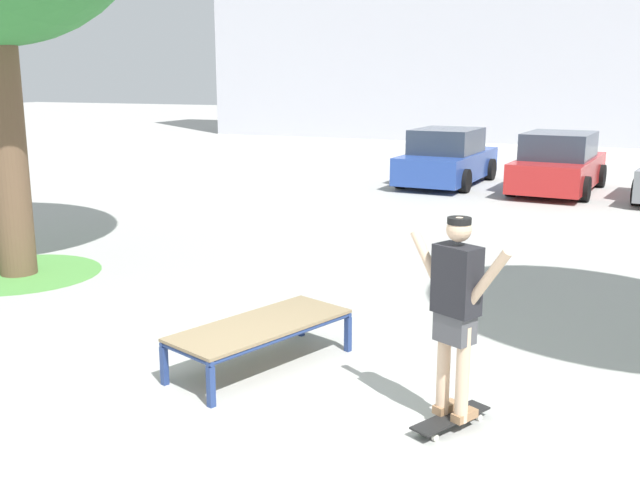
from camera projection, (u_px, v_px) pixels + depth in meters
ground_plane at (245, 407)px, 6.45m from camera, size 120.00×120.00×0.00m
skate_box at (261, 328)px, 7.26m from camera, size 1.37×2.05×0.46m
skateboard at (451, 419)px, 6.07m from camera, size 0.54×0.80×0.09m
skater at (456, 304)px, 5.85m from camera, size 0.93×0.52×1.69m
grass_patch_near_left at (19, 273)px, 10.82m from camera, size 2.36×2.36×0.01m
car_blue at (447, 159)px, 19.66m from camera, size 2.12×4.30×1.50m
car_red at (559, 165)px, 18.34m from camera, size 2.20×4.34×1.50m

